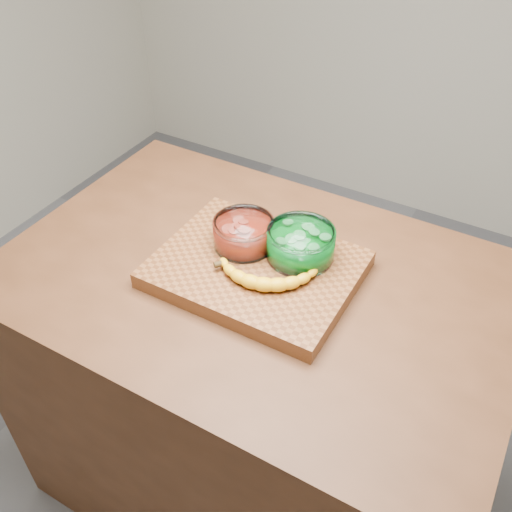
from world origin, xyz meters
The scene contains 6 objects.
ground centered at (0.00, 0.00, 0.00)m, with size 3.50×3.50×0.00m, color #545559.
counter centered at (0.00, 0.00, 0.45)m, with size 1.20×0.80×0.90m, color #502C18.
cutting_board centered at (0.00, 0.00, 0.92)m, with size 0.45×0.35×0.04m, color brown.
bowl_red centered at (-0.06, 0.04, 0.97)m, with size 0.14×0.14×0.07m.
bowl_green centered at (0.08, 0.07, 0.98)m, with size 0.16×0.16×0.07m.
banana centered at (0.04, -0.03, 0.96)m, with size 0.24×0.15×0.04m, color #F1AF15, non-canonical shape.
Camera 1 is at (0.49, -0.85, 1.80)m, focal length 40.00 mm.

